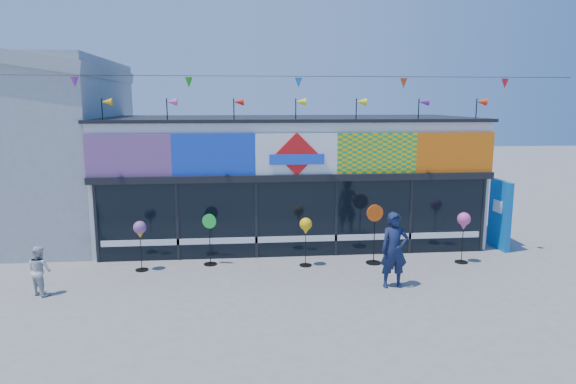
{
  "coord_description": "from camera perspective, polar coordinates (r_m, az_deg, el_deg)",
  "views": [
    {
      "loc": [
        -1.69,
        -11.42,
        4.6
      ],
      "look_at": [
        -0.39,
        2.0,
        2.23
      ],
      "focal_mm": 32.0,
      "sensor_mm": 36.0,
      "label": 1
    }
  ],
  "objects": [
    {
      "name": "ground",
      "position": [
        12.43,
        2.73,
        -11.75
      ],
      "size": [
        80.0,
        80.0,
        0.0
      ],
      "primitive_type": "plane",
      "color": "slate",
      "rests_on": "ground"
    },
    {
      "name": "kite_shop",
      "position": [
        17.63,
        0.02,
        1.66
      ],
      "size": [
        16.0,
        5.7,
        5.31
      ],
      "color": "silver",
      "rests_on": "ground"
    },
    {
      "name": "blue_sign",
      "position": [
        17.53,
        22.47,
        -2.33
      ],
      "size": [
        0.23,
        1.09,
        2.17
      ],
      "rotation": [
        0.0,
        0.0,
        0.05
      ],
      "color": "#0C63B6",
      "rests_on": "ground"
    },
    {
      "name": "spinner_0",
      "position": [
        14.62,
        -16.12,
        -4.19
      ],
      "size": [
        0.35,
        0.35,
        1.4
      ],
      "color": "black",
      "rests_on": "ground"
    },
    {
      "name": "spinner_1",
      "position": [
        14.8,
        -8.69,
        -5.08
      ],
      "size": [
        0.4,
        0.38,
        1.48
      ],
      "color": "black",
      "rests_on": "ground"
    },
    {
      "name": "spinner_2",
      "position": [
        14.46,
        1.99,
        -3.96
      ],
      "size": [
        0.35,
        0.35,
        1.4
      ],
      "color": "black",
      "rests_on": "ground"
    },
    {
      "name": "spinner_3",
      "position": [
        14.92,
        9.57,
        -4.46
      ],
      "size": [
        0.49,
        0.44,
        1.73
      ],
      "color": "black",
      "rests_on": "ground"
    },
    {
      "name": "spinner_4",
      "position": [
        15.55,
        18.94,
        -3.23
      ],
      "size": [
        0.38,
        0.38,
        1.49
      ],
      "color": "black",
      "rests_on": "ground"
    },
    {
      "name": "adult_man",
      "position": [
        13.13,
        11.72,
        -6.34
      ],
      "size": [
        0.71,
        0.48,
        1.91
      ],
      "primitive_type": "imported",
      "rotation": [
        0.0,
        0.0,
        0.03
      ],
      "color": "#131C3C",
      "rests_on": "ground"
    },
    {
      "name": "child",
      "position": [
        13.82,
        -25.88,
        -7.85
      ],
      "size": [
        0.68,
        0.61,
        1.21
      ],
      "primitive_type": "imported",
      "rotation": [
        0.0,
        0.0,
        2.54
      ],
      "color": "silver",
      "rests_on": "ground"
    }
  ]
}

